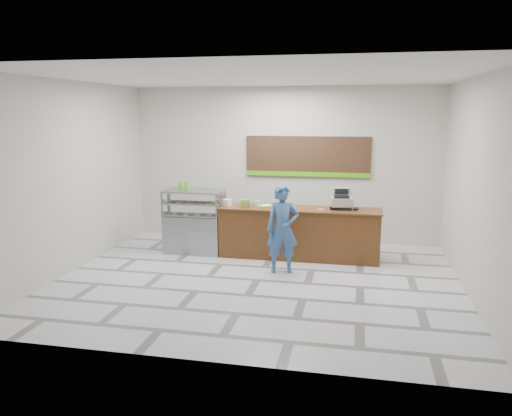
% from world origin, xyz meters
% --- Properties ---
extents(floor, '(7.00, 7.00, 0.00)m').
position_xyz_m(floor, '(0.00, 0.00, 0.00)').
color(floor, silver).
rests_on(floor, ground).
extents(back_wall, '(7.00, 0.00, 7.00)m').
position_xyz_m(back_wall, '(0.00, 3.00, 1.75)').
color(back_wall, beige).
rests_on(back_wall, floor).
extents(ceiling, '(7.00, 7.00, 0.00)m').
position_xyz_m(ceiling, '(0.00, 0.00, 3.50)').
color(ceiling, silver).
rests_on(ceiling, back_wall).
extents(sales_counter, '(3.26, 0.76, 1.03)m').
position_xyz_m(sales_counter, '(0.55, 1.55, 0.52)').
color(sales_counter, '#5A3517').
rests_on(sales_counter, floor).
extents(display_case, '(1.22, 0.72, 1.33)m').
position_xyz_m(display_case, '(-1.67, 1.55, 0.68)').
color(display_case, gray).
rests_on(display_case, floor).
extents(menu_board, '(2.80, 0.06, 0.90)m').
position_xyz_m(menu_board, '(0.55, 2.96, 1.93)').
color(menu_board, black).
rests_on(menu_board, back_wall).
extents(cash_register, '(0.50, 0.51, 0.40)m').
position_xyz_m(cash_register, '(1.37, 1.69, 1.18)').
color(cash_register, black).
rests_on(cash_register, sales_counter).
extents(card_terminal, '(0.10, 0.16, 0.04)m').
position_xyz_m(card_terminal, '(1.67, 1.59, 1.05)').
color(card_terminal, black).
rests_on(card_terminal, sales_counter).
extents(serving_tray, '(0.44, 0.37, 0.02)m').
position_xyz_m(serving_tray, '(-0.13, 1.63, 1.04)').
color(serving_tray, '#4ED61B').
rests_on(serving_tray, sales_counter).
extents(napkin_box, '(0.19, 0.19, 0.13)m').
position_xyz_m(napkin_box, '(-0.95, 1.54, 1.09)').
color(napkin_box, white).
rests_on(napkin_box, sales_counter).
extents(straw_cup, '(0.09, 0.09, 0.13)m').
position_xyz_m(straw_cup, '(-0.31, 1.51, 1.10)').
color(straw_cup, silver).
rests_on(straw_cup, sales_counter).
extents(promo_box, '(0.20, 0.16, 0.15)m').
position_xyz_m(promo_box, '(-0.55, 1.45, 1.10)').
color(promo_box, '#4BAF0F').
rests_on(promo_box, sales_counter).
extents(donut_decal, '(0.16, 0.16, 0.00)m').
position_xyz_m(donut_decal, '(0.98, 1.48, 1.03)').
color(donut_decal, '#D44F89').
rests_on(donut_decal, sales_counter).
extents(green_cup_left, '(0.09, 0.09, 0.14)m').
position_xyz_m(green_cup_left, '(-2.03, 1.73, 1.40)').
color(green_cup_left, '#4BAF0F').
rests_on(green_cup_left, display_case).
extents(green_cup_right, '(0.09, 0.09, 0.15)m').
position_xyz_m(green_cup_right, '(-1.87, 1.68, 1.40)').
color(green_cup_right, '#4BAF0F').
rests_on(green_cup_right, display_case).
extents(customer, '(0.67, 0.52, 1.64)m').
position_xyz_m(customer, '(0.36, 0.56, 0.82)').
color(customer, '#325889').
rests_on(customer, floor).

